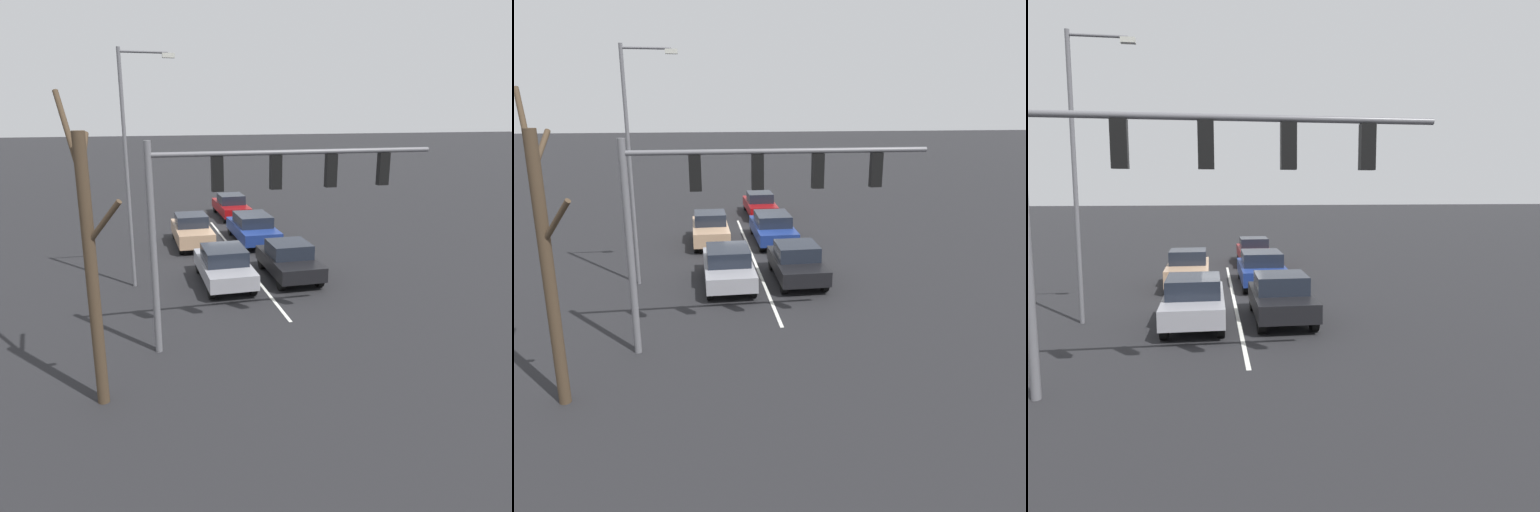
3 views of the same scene
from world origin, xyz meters
TOP-DOWN VIEW (x-y plane):
  - ground_plane at (0.00, 0.00)m, footprint 240.00×240.00m
  - lane_stripe_left_divider at (0.00, 1.92)m, footprint 0.12×15.84m
  - car_black_leftlane_front at (-1.39, 5.37)m, footprint 1.85×4.04m
  - car_gray_midlane_front at (1.40, 5.47)m, footprint 1.86×4.36m
  - car_tan_midlane_second at (1.85, -0.90)m, footprint 1.77×4.31m
  - car_navy_leftlane_second at (-1.36, -0.71)m, footprint 1.92×4.75m
  - car_maroon_leftlane_third at (-1.59, -7.44)m, footprint 1.76×4.68m
  - traffic_signal_gantry at (1.46, 10.82)m, footprint 8.37×0.37m
  - street_lamp_right_shoulder at (4.73, 4.88)m, footprint 2.03×0.24m
  - bare_tree_near at (5.87, 13.14)m, footprint 1.36×1.79m

SIDE VIEW (x-z plane):
  - ground_plane at x=0.00m, z-range 0.00..0.00m
  - lane_stripe_left_divider at x=0.00m, z-range 0.00..0.01m
  - car_maroon_leftlane_third at x=-1.59m, z-range 0.01..1.50m
  - car_black_leftlane_front at x=-1.39m, z-range 0.02..1.53m
  - car_gray_midlane_front at x=1.40m, z-range 0.02..1.55m
  - car_navy_leftlane_second at x=-1.36m, z-range 0.04..1.55m
  - car_tan_midlane_second at x=1.85m, z-range -0.01..1.59m
  - bare_tree_near at x=5.87m, z-range -0.10..7.13m
  - traffic_signal_gantry at x=1.46m, z-range 1.55..7.57m
  - street_lamp_right_shoulder at x=4.73m, z-range 0.64..9.56m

